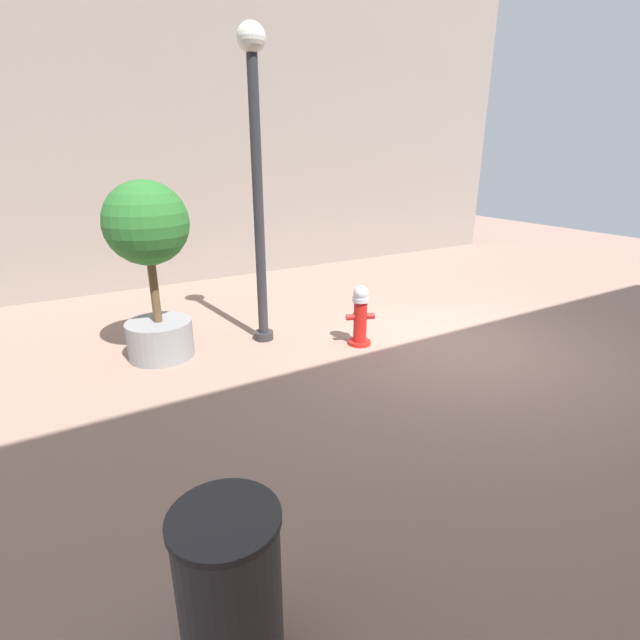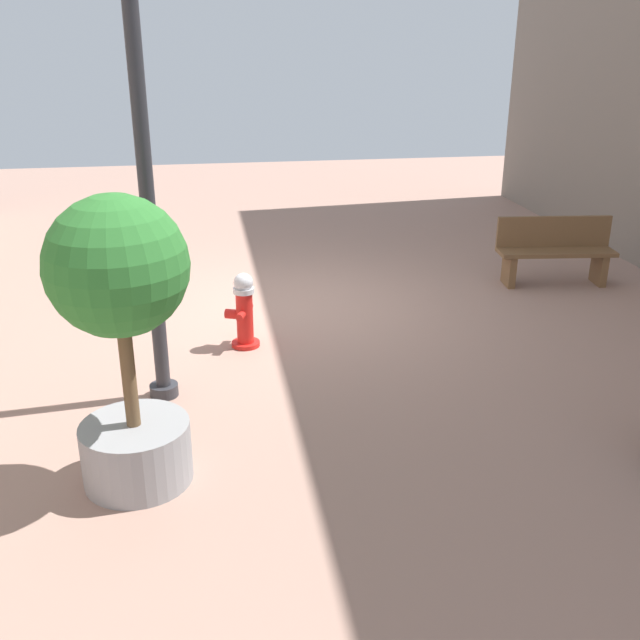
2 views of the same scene
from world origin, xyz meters
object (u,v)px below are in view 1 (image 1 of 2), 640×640
fire_hydrant (360,315)px  trash_bin (230,590)px  planter_tree (150,253)px  street_lamp (256,159)px

fire_hydrant → trash_bin: (-3.33, 3.19, 0.05)m
fire_hydrant → planter_tree: size_ratio=0.38×
fire_hydrant → street_lamp: (0.88, 1.11, 2.10)m
fire_hydrant → street_lamp: bearing=51.7°
planter_tree → fire_hydrant: bearing=-111.8°
street_lamp → trash_bin: 5.13m
fire_hydrant → street_lamp: size_ratio=0.21×
planter_tree → trash_bin: size_ratio=2.40×
fire_hydrant → planter_tree: planter_tree is taller
trash_bin → planter_tree: bearing=-8.2°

